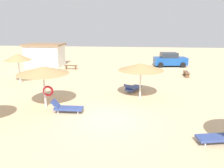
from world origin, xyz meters
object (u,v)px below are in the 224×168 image
lounger_3 (219,137)px  beach_cabana (45,55)px  parasol_4 (18,57)px  lounger_1 (66,108)px  parasol_0 (141,67)px  lounger_0 (133,88)px  parked_car (170,60)px  bench_1 (71,66)px  bench_0 (186,73)px  parasol_1 (43,70)px  bench_2 (152,69)px

lounger_3 → beach_cabana: 22.95m
parasol_4 → lounger_1: bearing=-45.9°
parasol_0 → parasol_4: parasol_4 is taller
lounger_0 → parked_car: parked_car is taller
parasol_4 → beach_cabana: size_ratio=0.57×
lounger_1 → bench_1: size_ratio=1.24×
bench_0 → bench_1: (-12.61, 2.45, 0.00)m
parasol_1 → parasol_4: (-4.60, 5.60, -0.06)m
parked_car → bench_2: bearing=-124.1°
bench_1 → beach_cabana: 4.23m
parasol_0 → beach_cabana: size_ratio=0.68×
bench_0 → bench_2: bearing=147.0°
lounger_1 → parasol_1: bearing=153.7°
parasol_1 → beach_cabana: 14.90m
beach_cabana → lounger_3: bearing=-49.4°
parasol_1 → lounger_3: bearing=-20.9°
parasol_4 → beach_cabana: 8.31m
bench_0 → parked_car: bearing=98.6°
parasol_0 → lounger_0: 2.47m
parasol_4 → beach_cabana: bearing=96.3°
parasol_1 → beach_cabana: size_ratio=0.69×
bench_1 → bench_2: 9.39m
bench_1 → bench_2: bearing=-2.2°
lounger_1 → bench_0: size_ratio=1.24×
parasol_0 → lounger_0: bearing=110.5°
parasol_1 → bench_2: bearing=57.1°
parasol_0 → lounger_1: 5.83m
parasol_1 → beach_cabana: (-5.51, 13.81, -0.98)m
parasol_1 → parasol_4: 7.25m
lounger_0 → bench_1: lounger_0 is taller
parked_car → bench_1: bearing=-165.0°
lounger_3 → bench_1: bearing=125.5°
lounger_1 → lounger_3: bearing=-19.7°
lounger_1 → bench_2: size_ratio=1.24×
parasol_0 → parasol_4: 11.10m
lounger_0 → lounger_1: size_ratio=1.04×
parasol_4 → lounger_3: parasol_4 is taller
bench_2 → parked_car: parked_car is taller
parasol_4 → beach_cabana: (-0.91, 8.21, -0.92)m
bench_0 → bench_2: size_ratio=1.00×
parasol_0 → parasol_4: size_ratio=1.20×
bench_0 → lounger_3: bearing=-96.0°
parasol_4 → bench_1: bearing=66.6°
parasol_1 → bench_1: size_ratio=2.13×
parasol_0 → bench_2: size_ratio=2.11×
lounger_1 → bench_0: (9.22, 10.45, 0.02)m
parasol_4 → bench_1: 7.36m
parasol_0 → bench_0: 8.85m
lounger_0 → parasol_1: bearing=-144.8°
parasol_0 → bench_0: parasol_0 is taller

